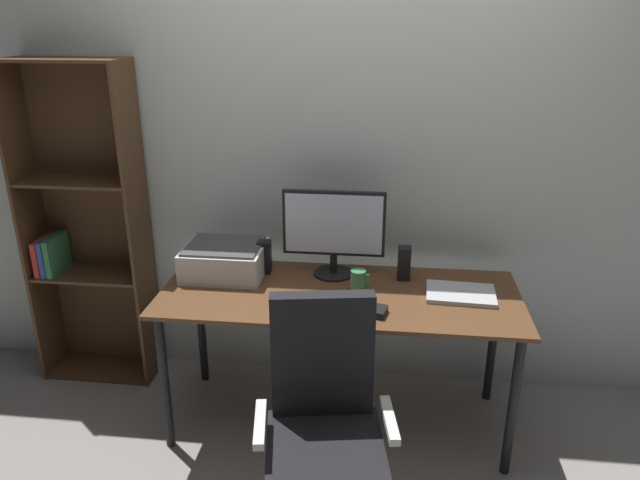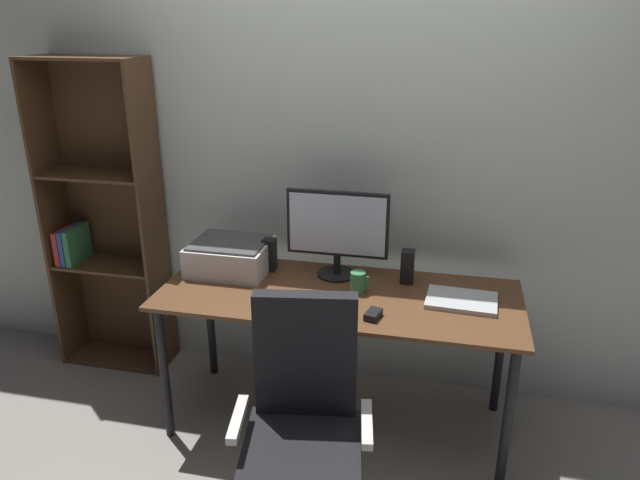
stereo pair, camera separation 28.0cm
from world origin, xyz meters
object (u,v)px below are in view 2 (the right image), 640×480
(office_chair, at_px, (303,438))
(coffee_mug, at_px, (358,282))
(keyboard, at_px, (319,310))
(printer, at_px, (231,256))
(desk, at_px, (338,308))
(monitor, at_px, (337,229))
(speaker_right, at_px, (407,267))
(mouse, at_px, (373,315))
(laptop, at_px, (461,300))
(bookshelf, at_px, (105,221))
(speaker_left, at_px, (269,255))

(office_chair, bearing_deg, coffee_mug, 74.14)
(keyboard, height_order, printer, printer)
(desk, bearing_deg, office_chair, -89.62)
(monitor, height_order, speaker_right, monitor)
(mouse, relative_size, speaker_right, 0.56)
(speaker_right, xyz_separation_m, printer, (-0.91, -0.05, -0.00))
(desk, height_order, keyboard, keyboard)
(keyboard, bearing_deg, printer, 148.02)
(mouse, height_order, printer, printer)
(keyboard, distance_m, mouse, 0.24)
(desk, distance_m, monitor, 0.39)
(keyboard, bearing_deg, desk, 77.04)
(desk, distance_m, mouse, 0.30)
(monitor, xyz_separation_m, laptop, (0.62, -0.18, -0.24))
(laptop, distance_m, office_chair, 0.98)
(keyboard, xyz_separation_m, office_chair, (0.05, -0.51, -0.29))
(coffee_mug, distance_m, office_chair, 0.82)
(laptop, bearing_deg, desk, -173.69)
(mouse, distance_m, coffee_mug, 0.27)
(laptop, xyz_separation_m, bookshelf, (-2.01, 0.32, 0.13))
(coffee_mug, bearing_deg, mouse, -65.79)
(coffee_mug, relative_size, office_chair, 0.10)
(coffee_mug, distance_m, printer, 0.70)
(speaker_left, distance_m, office_chair, 1.06)
(office_chair, bearing_deg, printer, 115.60)
(coffee_mug, xyz_separation_m, laptop, (0.49, -0.00, -0.04))
(desk, bearing_deg, bookshelf, 166.46)
(speaker_right, height_order, printer, speaker_right)
(mouse, height_order, coffee_mug, coffee_mug)
(desk, relative_size, bookshelf, 0.96)
(desk, height_order, monitor, monitor)
(printer, bearing_deg, keyboard, -32.34)
(printer, height_order, office_chair, office_chair)
(monitor, relative_size, speaker_left, 3.01)
(desk, relative_size, coffee_mug, 16.42)
(mouse, bearing_deg, bookshelf, 174.73)
(printer, bearing_deg, speaker_left, 14.39)
(coffee_mug, height_order, printer, printer)
(speaker_left, bearing_deg, office_chair, -65.79)
(speaker_right, bearing_deg, office_chair, -108.35)
(desk, bearing_deg, laptop, 2.85)
(monitor, relative_size, mouse, 5.34)
(coffee_mug, relative_size, speaker_right, 0.62)
(desk, bearing_deg, mouse, -46.84)
(speaker_right, xyz_separation_m, office_chair, (-0.30, -0.91, -0.37))
(desk, relative_size, speaker_right, 10.13)
(printer, bearing_deg, mouse, -24.10)
(desk, xyz_separation_m, coffee_mug, (0.09, 0.03, 0.13))
(mouse, bearing_deg, desk, 146.66)
(desk, distance_m, speaker_right, 0.40)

